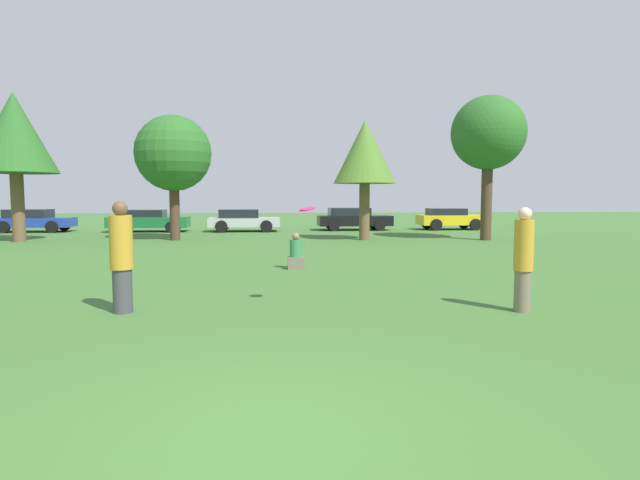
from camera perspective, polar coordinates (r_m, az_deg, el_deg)
ground_plane at (r=4.50m, az=-6.28°, el=-21.05°), size 120.00×120.00×0.00m
person_thrower at (r=9.25m, az=-21.22°, el=-1.75°), size 0.38×0.38×1.89m
person_catcher at (r=9.36m, az=21.69°, el=-1.97°), size 0.32×0.32×1.79m
frisbee at (r=8.96m, az=-1.45°, el=3.47°), size 0.29×0.28×0.10m
bystander_sitting at (r=13.99m, az=-2.71°, el=-1.60°), size 0.44×0.37×0.99m
tree_0 at (r=26.16m, az=-30.87°, el=10.09°), size 3.47×3.47×6.48m
tree_1 at (r=24.21m, az=-16.01°, el=9.18°), size 3.40×3.40×5.62m
tree_2 at (r=23.57m, az=5.01°, el=9.58°), size 2.83×2.83×5.41m
tree_3 at (r=24.66m, az=18.22°, el=11.10°), size 3.30×3.30×6.49m
parked_car_blue at (r=32.94m, az=-29.31°, el=1.95°), size 4.06×1.98×1.28m
parked_car_green at (r=30.57m, az=-18.63°, el=2.11°), size 4.41×1.95×1.24m
parked_car_silver at (r=29.52m, az=-8.57°, el=2.24°), size 4.01×2.07×1.26m
parked_car_black at (r=30.51m, az=3.70°, el=2.41°), size 4.35×2.02×1.32m
parked_car_yellow at (r=31.89m, az=14.22°, el=2.36°), size 3.86×2.01×1.28m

